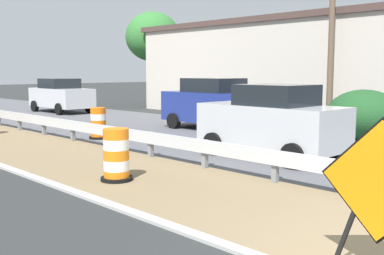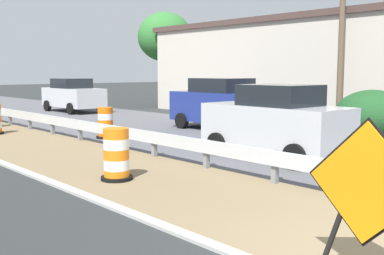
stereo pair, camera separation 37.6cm
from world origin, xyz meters
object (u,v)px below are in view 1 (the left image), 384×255
utility_pole_near (332,25)px  car_lead_far_lane (272,121)px  traffic_barrel_nearest (116,157)px  car_trailing_near_lane (61,95)px  car_mid_far_lane (216,104)px  warning_sign_diamond (379,190)px  traffic_barrel_close (98,125)px

utility_pole_near → car_lead_far_lane: bearing=-161.9°
traffic_barrel_nearest → utility_pole_near: utility_pole_near is taller
car_trailing_near_lane → car_lead_far_lane: car_lead_far_lane is taller
car_trailing_near_lane → car_mid_far_lane: (0.41, -11.77, 0.07)m
warning_sign_diamond → traffic_barrel_close: bearing=-107.8°
traffic_barrel_close → utility_pole_near: (8.90, -3.90, 3.75)m
car_trailing_near_lane → warning_sign_diamond: bearing=-19.6°
car_lead_far_lane → utility_pole_near: utility_pole_near is taller
warning_sign_diamond → car_mid_far_lane: (8.65, 10.42, 0.01)m
traffic_barrel_close → car_mid_far_lane: 4.97m
car_lead_far_lane → warning_sign_diamond: bearing=136.0°
warning_sign_diamond → car_lead_far_lane: car_lead_far_lane is taller
car_trailing_near_lane → utility_pole_near: size_ratio=0.55×
car_mid_far_lane → utility_pole_near: (4.11, -2.71, 3.21)m
car_trailing_near_lane → utility_pole_near: (4.51, -14.48, 3.27)m
utility_pole_near → car_mid_far_lane: bearing=146.6°
car_lead_far_lane → car_mid_far_lane: 6.17m
traffic_barrel_close → car_mid_far_lane: car_mid_far_lane is taller
car_lead_far_lane → utility_pole_near: (7.49, 2.45, 3.25)m
warning_sign_diamond → traffic_barrel_nearest: bearing=-95.5°
utility_pole_near → warning_sign_diamond: bearing=-148.9°
traffic_barrel_nearest → traffic_barrel_close: size_ratio=1.04×
warning_sign_diamond → traffic_barrel_close: (3.86, 11.61, -0.53)m
car_mid_far_lane → car_lead_far_lane: bearing=-33.3°
traffic_barrel_close → car_lead_far_lane: size_ratio=0.27×
traffic_barrel_close → car_trailing_near_lane: car_trailing_near_lane is taller
warning_sign_diamond → traffic_barrel_nearest: (0.65, 5.99, -0.51)m
traffic_barrel_nearest → car_trailing_near_lane: (7.60, 16.20, 0.46)m
traffic_barrel_nearest → utility_pole_near: bearing=8.1°
traffic_barrel_nearest → traffic_barrel_close: bearing=60.2°
car_trailing_near_lane → car_mid_far_lane: car_mid_far_lane is taller
traffic_barrel_nearest → traffic_barrel_close: (3.22, 5.62, -0.02)m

